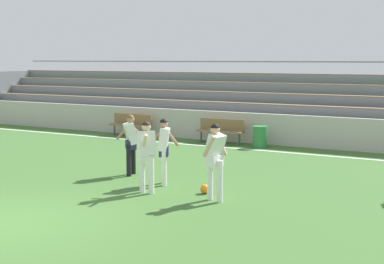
% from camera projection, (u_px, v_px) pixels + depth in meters
% --- Properties ---
extents(ground_plane, '(160.00, 160.00, 0.00)m').
position_uv_depth(ground_plane, '(2.00, 224.00, 10.71)').
color(ground_plane, '#3D662D').
extents(field_line_sideline, '(44.00, 0.12, 0.01)m').
position_uv_depth(field_line_sideline, '(233.00, 148.00, 19.78)').
color(field_line_sideline, white).
rests_on(field_line_sideline, ground).
extents(sideline_wall, '(48.00, 0.16, 1.12)m').
position_uv_depth(sideline_wall, '(249.00, 128.00, 20.94)').
color(sideline_wall, '#BCB7AD').
rests_on(sideline_wall, ground).
extents(bleacher_stand, '(26.73, 4.15, 2.99)m').
position_uv_depth(bleacher_stand, '(226.00, 100.00, 24.79)').
color(bleacher_stand, '#897051').
rests_on(bleacher_stand, ground).
extents(bench_far_right, '(1.80, 0.40, 0.90)m').
position_uv_depth(bench_far_right, '(131.00, 123.00, 22.78)').
color(bench_far_right, olive).
rests_on(bench_far_right, ground).
extents(bench_centre_sideline, '(1.80, 0.40, 0.90)m').
position_uv_depth(bench_centre_sideline, '(221.00, 129.00, 20.87)').
color(bench_centre_sideline, olive).
rests_on(bench_centre_sideline, ground).
extents(trash_bin, '(0.50, 0.50, 0.76)m').
position_uv_depth(trash_bin, '(260.00, 137.00, 19.90)').
color(trash_bin, '#2D7F3D').
rests_on(trash_bin, ground).
extents(player_white_on_ball, '(0.69, 0.48, 1.64)m').
position_uv_depth(player_white_on_ball, '(164.00, 146.00, 13.97)').
color(player_white_on_ball, white).
rests_on(player_white_on_ball, ground).
extents(player_white_challenging, '(0.45, 0.54, 1.71)m').
position_uv_depth(player_white_challenging, '(215.00, 155.00, 12.31)').
color(player_white_challenging, white).
rests_on(player_white_challenging, ground).
extents(player_white_wide_left, '(0.47, 0.67, 1.68)m').
position_uv_depth(player_white_wide_left, '(146.00, 151.00, 13.06)').
color(player_white_wide_left, white).
rests_on(player_white_wide_left, ground).
extents(player_white_deep_cover, '(0.73, 0.51, 1.63)m').
position_uv_depth(player_white_deep_cover, '(131.00, 139.00, 15.09)').
color(player_white_deep_cover, black).
rests_on(player_white_deep_cover, ground).
extents(soccer_ball, '(0.22, 0.22, 0.22)m').
position_uv_depth(soccer_ball, '(205.00, 189.00, 13.10)').
color(soccer_ball, orange).
rests_on(soccer_ball, ground).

